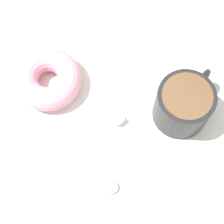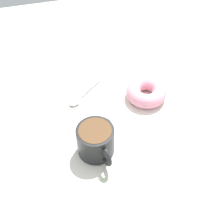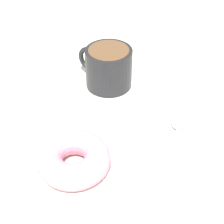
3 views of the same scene
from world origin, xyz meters
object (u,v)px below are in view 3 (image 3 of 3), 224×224
at_px(coffee_cup, 108,67).
at_px(spoon, 178,129).
at_px(donut, 73,159).
at_px(sugar_cube, 117,114).

height_order(coffee_cup, spoon, coffee_cup).
distance_m(donut, sugar_cube, 0.13).
height_order(donut, spoon, donut).
distance_m(spoon, sugar_cube, 0.10).
xyz_separation_m(coffee_cup, spoon, (-0.01, 0.17, -0.03)).
distance_m(coffee_cup, sugar_cube, 0.10).
relative_size(donut, spoon, 0.99).
distance_m(coffee_cup, spoon, 0.17).
relative_size(coffee_cup, sugar_cube, 7.78).
xyz_separation_m(donut, sugar_cube, (-0.12, -0.05, -0.01)).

